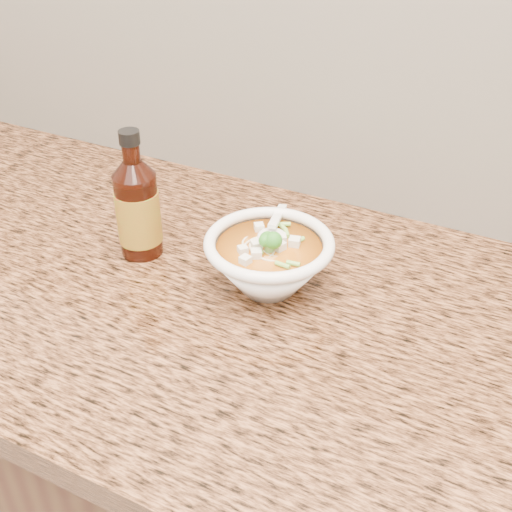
% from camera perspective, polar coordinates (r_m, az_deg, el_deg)
% --- Properties ---
extents(counter_slab, '(4.00, 0.68, 0.04)m').
position_cam_1_polar(counter_slab, '(0.86, 10.02, -7.83)').
color(counter_slab, brown).
rests_on(counter_slab, cabinet).
extents(soup_bowl, '(0.18, 0.20, 0.10)m').
position_cam_1_polar(soup_bowl, '(0.89, 1.15, -0.54)').
color(soup_bowl, white).
rests_on(soup_bowl, counter_slab).
extents(hot_sauce_bottle, '(0.09, 0.09, 0.20)m').
position_cam_1_polar(hot_sauce_bottle, '(0.96, -10.47, 4.12)').
color(hot_sauce_bottle, '#361007').
rests_on(hot_sauce_bottle, counter_slab).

